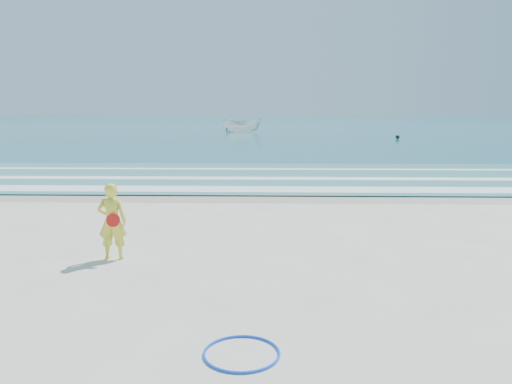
{
  "coord_description": "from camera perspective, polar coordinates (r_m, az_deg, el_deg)",
  "views": [
    {
      "loc": [
        1.0,
        -7.75,
        2.97
      ],
      "look_at": [
        0.69,
        4.0,
        1.0
      ],
      "focal_mm": 35.0,
      "sensor_mm": 36.0,
      "label": 1
    }
  ],
  "objects": [
    {
      "name": "ground",
      "position": [
        8.36,
        -5.58,
        -11.34
      ],
      "size": [
        400.0,
        400.0,
        0.0
      ],
      "primitive_type": "plane",
      "color": "silver",
      "rests_on": "ground"
    },
    {
      "name": "hoop",
      "position": [
        6.4,
        -1.65,
        -17.93
      ],
      "size": [
        1.18,
        1.18,
        0.03
      ],
      "primitive_type": "torus",
      "rotation": [
        0.0,
        0.0,
        0.28
      ],
      "color": "blue",
      "rests_on": "ground"
    },
    {
      "name": "ocean",
      "position": [
        112.79,
        1.03,
        8.0
      ],
      "size": [
        400.0,
        190.0,
        0.04
      ],
      "primitive_type": "cube",
      "color": "#19727F",
      "rests_on": "ground"
    },
    {
      "name": "foam_near",
      "position": [
        18.31,
        -1.64,
        0.34
      ],
      "size": [
        400.0,
        1.4,
        0.01
      ],
      "primitive_type": "cube",
      "color": "white",
      "rests_on": "shallow"
    },
    {
      "name": "boat",
      "position": [
        62.72,
        -1.57,
        7.67
      ],
      "size": [
        4.83,
        1.92,
        1.85
      ],
      "primitive_type": "imported",
      "rotation": [
        0.0,
        0.0,
        1.6
      ],
      "color": "silver",
      "rests_on": "ocean"
    },
    {
      "name": "foam_mid",
      "position": [
        21.18,
        -1.21,
        1.59
      ],
      "size": [
        400.0,
        0.9,
        0.01
      ],
      "primitive_type": "cube",
      "color": "white",
      "rests_on": "shallow"
    },
    {
      "name": "shallow",
      "position": [
        21.97,
        -1.11,
        1.85
      ],
      "size": [
        400.0,
        10.0,
        0.01
      ],
      "primitive_type": "cube",
      "color": "#59B7AD",
      "rests_on": "ocean"
    },
    {
      "name": "woman",
      "position": [
        10.27,
        -16.11,
        -3.24
      ],
      "size": [
        0.58,
        0.42,
        1.54
      ],
      "color": "yellow",
      "rests_on": "ground"
    },
    {
      "name": "buoy",
      "position": [
        51.08,
        15.88,
        6.08
      ],
      "size": [
        0.39,
        0.39,
        0.39
      ],
      "primitive_type": "sphere",
      "color": "black",
      "rests_on": "ocean"
    },
    {
      "name": "wet_sand",
      "position": [
        17.04,
        -1.87,
        -0.53
      ],
      "size": [
        400.0,
        2.4,
        0.0
      ],
      "primitive_type": "cube",
      "color": "#B2A893",
      "rests_on": "ground"
    },
    {
      "name": "foam_far",
      "position": [
        24.45,
        -0.84,
        2.65
      ],
      "size": [
        400.0,
        0.6,
        0.01
      ],
      "primitive_type": "cube",
      "color": "white",
      "rests_on": "shallow"
    }
  ]
}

